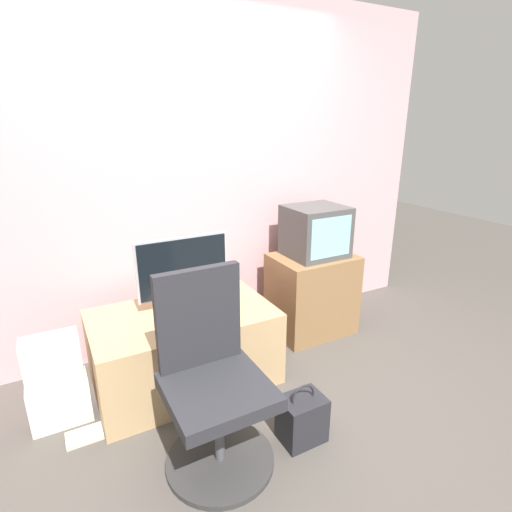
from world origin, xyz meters
TOP-DOWN VIEW (x-y plane):
  - ground_plane at (0.00, 0.00)m, footprint 12.00×12.00m
  - wall_back at (0.00, 1.32)m, footprint 4.40×0.05m
  - desk at (-0.26, 0.76)m, footprint 1.17×0.71m
  - side_stand at (0.91, 0.93)m, footprint 0.65×0.49m
  - main_monitor at (-0.20, 0.86)m, footprint 0.62×0.21m
  - keyboard at (-0.23, 0.64)m, footprint 0.34×0.14m
  - mouse at (0.02, 0.61)m, footprint 0.06×0.04m
  - crt_tv at (0.92, 0.94)m, footprint 0.45×0.41m
  - office_chair at (-0.34, 0.06)m, footprint 0.56×0.56m
  - cardboard_box_lower at (-1.04, 0.73)m, footprint 0.33×0.18m
  - cardboard_box_upper at (-1.04, 0.73)m, footprint 0.30×0.16m
  - handbag at (0.13, -0.06)m, footprint 0.24×0.19m
  - book at (-0.94, 0.52)m, footprint 0.20×0.13m

SIDE VIEW (x-z plane):
  - ground_plane at x=0.00m, z-range 0.00..0.00m
  - book at x=-0.94m, z-range 0.00..0.02m
  - handbag at x=0.13m, z-range -0.04..0.31m
  - cardboard_box_lower at x=-1.04m, z-range 0.00..0.28m
  - desk at x=-0.26m, z-range 0.00..0.52m
  - side_stand at x=0.91m, z-range 0.00..0.67m
  - cardboard_box_upper at x=-1.04m, z-range 0.28..0.56m
  - office_chair at x=-0.34m, z-range -0.08..0.93m
  - keyboard at x=-0.23m, z-range 0.52..0.53m
  - mouse at x=0.02m, z-range 0.52..0.54m
  - main_monitor at x=-0.20m, z-range 0.52..1.00m
  - crt_tv at x=0.92m, z-range 0.67..1.07m
  - wall_back at x=0.00m, z-range 0.00..2.60m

